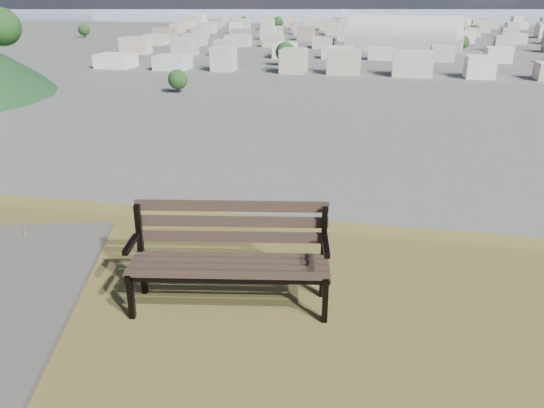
# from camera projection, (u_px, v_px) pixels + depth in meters

# --- Properties ---
(park_bench) EXTENTS (1.95, 0.91, 0.98)m
(park_bench) POSITION_uv_depth(u_px,v_px,m) (230.00, 251.00, 5.05)
(park_bench) COLOR #412E25
(park_bench) RESTS_ON hilltop_mesa
(arena) EXTENTS (59.77, 36.73, 23.50)m
(arena) POSITION_uv_depth(u_px,v_px,m) (403.00, 40.00, 274.23)
(arena) COLOR silver
(arena) RESTS_ON ground
(city_blocks) EXTENTS (395.00, 361.00, 7.00)m
(city_blocks) POSITION_uv_depth(u_px,v_px,m) (386.00, 31.00, 369.97)
(city_blocks) COLOR beige
(city_blocks) RESTS_ON ground
(city_trees) EXTENTS (406.52, 387.20, 9.98)m
(city_trees) POSITION_uv_depth(u_px,v_px,m) (339.00, 36.00, 305.77)
(city_trees) COLOR black
(city_trees) RESTS_ON ground
(bay_water) EXTENTS (2400.00, 700.00, 0.12)m
(bay_water) POSITION_uv_depth(u_px,v_px,m) (388.00, 13.00, 831.32)
(bay_water) COLOR #9CB1C7
(bay_water) RESTS_ON ground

